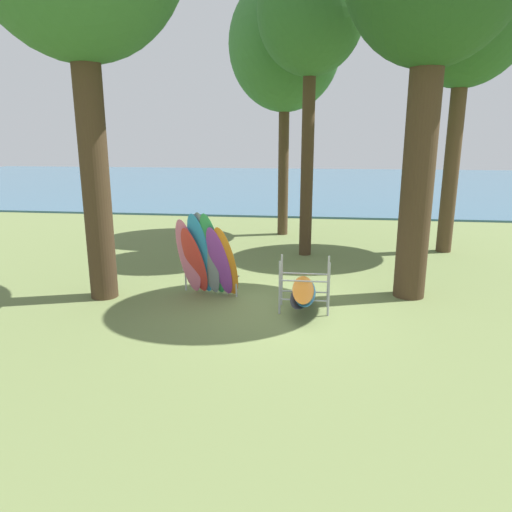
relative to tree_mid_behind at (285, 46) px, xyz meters
name	(u,v)px	position (x,y,z in m)	size (l,w,h in m)	color
ground_plane	(272,308)	(0.38, -8.76, -7.29)	(80.00, 80.00, 0.00)	olive
lake_water	(305,183)	(0.38, 21.98, -7.24)	(80.00, 36.00, 0.10)	#38607A
tree_mid_behind	(285,46)	(0.00, 0.00, 0.00)	(4.29, 4.29, 9.80)	#4C3823
tree_far_left_back	(467,10)	(5.87, -2.33, 0.50)	(4.20, 4.20, 10.29)	#4C3823
tree_far_right_back	(311,14)	(1.02, -3.40, 0.29)	(3.34, 3.34, 9.60)	#42301E
leaning_board_pile	(207,258)	(-1.29, -8.23, -6.26)	(1.70, 1.14, 2.24)	pink
board_storage_rack	(303,291)	(1.12, -8.82, -6.81)	(1.15, 2.13, 1.25)	#9EA0A5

